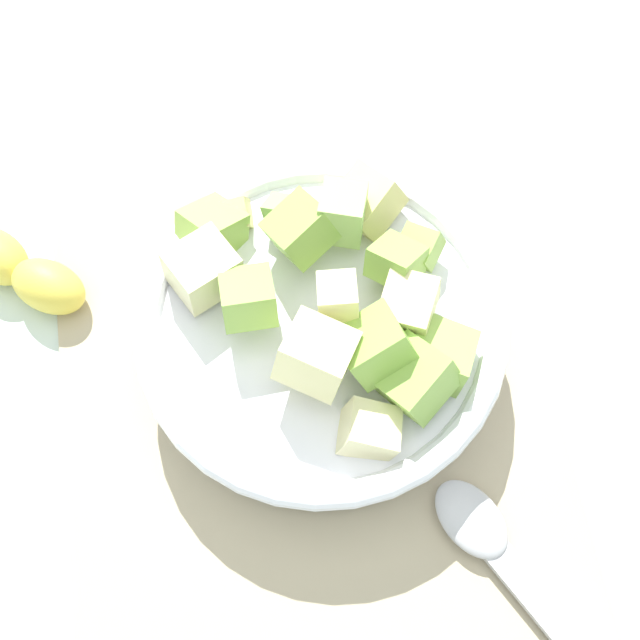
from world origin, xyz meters
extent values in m
plane|color=silver|center=(0.00, 0.00, 0.00)|extent=(2.40, 2.40, 0.00)
cube|color=tan|center=(0.00, 0.00, 0.00)|extent=(0.45, 0.33, 0.01)
cylinder|color=white|center=(0.00, -0.01, 0.03)|extent=(0.22, 0.22, 0.05)
torus|color=white|center=(0.00, -0.01, 0.05)|extent=(0.24, 0.24, 0.02)
cube|color=#8CB74C|center=(0.05, -0.01, 0.08)|extent=(0.05, 0.05, 0.05)
cube|color=#A3CC6B|center=(0.06, -0.04, 0.08)|extent=(0.04, 0.04, 0.04)
cube|color=#9EC656|center=(-0.04, -0.08, 0.06)|extent=(0.05, 0.05, 0.04)
cube|color=#8CB74C|center=(-0.05, -0.06, 0.07)|extent=(0.06, 0.06, 0.05)
cube|color=#93C160|center=(0.07, 0.00, 0.07)|extent=(0.03, 0.03, 0.03)
cube|color=#8CB74C|center=(-0.03, -0.04, 0.08)|extent=(0.05, 0.05, 0.05)
cube|color=#9EC656|center=(0.03, -0.08, 0.07)|extent=(0.03, 0.04, 0.03)
cube|color=beige|center=(-0.08, -0.03, 0.06)|extent=(0.04, 0.04, 0.04)
cube|color=beige|center=(-0.01, -0.07, 0.08)|extent=(0.04, 0.05, 0.03)
cube|color=#9EC656|center=(0.07, 0.05, 0.06)|extent=(0.05, 0.05, 0.04)
cube|color=beige|center=(0.00, -0.02, 0.09)|extent=(0.03, 0.03, 0.03)
cube|color=#8CB74C|center=(0.01, 0.03, 0.08)|extent=(0.04, 0.03, 0.04)
cube|color=#E5D684|center=(0.08, 0.03, 0.06)|extent=(0.03, 0.03, 0.03)
cube|color=beige|center=(-0.03, -0.01, 0.09)|extent=(0.06, 0.06, 0.04)
cube|color=beige|center=(0.04, 0.05, 0.07)|extent=(0.05, 0.05, 0.04)
cube|color=#E5D684|center=(0.07, -0.06, 0.07)|extent=(0.05, 0.06, 0.05)
cube|color=#8CB74C|center=(0.02, -0.07, 0.08)|extent=(0.05, 0.04, 0.04)
ellipsoid|color=#B7B7BC|center=(-0.13, -0.09, 0.01)|extent=(0.07, 0.06, 0.01)
ellipsoid|color=yellow|center=(0.07, 0.16, 0.02)|extent=(0.06, 0.07, 0.04)
camera|label=1|loc=(-0.20, 0.02, 0.56)|focal=48.21mm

